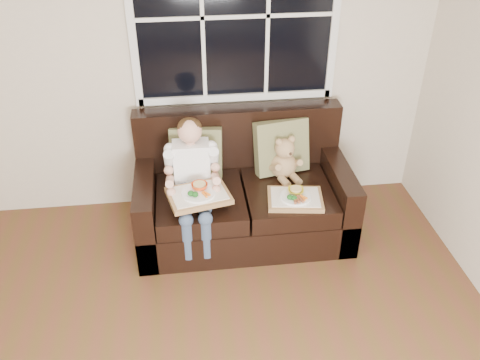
{
  "coord_description": "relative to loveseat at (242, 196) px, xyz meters",
  "views": [
    {
      "loc": [
        0.2,
        -1.39,
        2.71
      ],
      "look_at": [
        0.59,
        1.85,
        0.58
      ],
      "focal_mm": 38.0,
      "sensor_mm": 36.0,
      "label": 1
    }
  ],
  "objects": [
    {
      "name": "tray_left",
      "position": [
        -0.37,
        -0.31,
        0.27
      ],
      "size": [
        0.51,
        0.43,
        0.1
      ],
      "rotation": [
        0.0,
        0.0,
        0.22
      ],
      "color": "#A07E48",
      "rests_on": "child"
    },
    {
      "name": "window_back",
      "position": [
        -0.0,
        0.46,
        1.34
      ],
      "size": [
        1.62,
        0.04,
        1.37
      ],
      "color": "black",
      "rests_on": "room_walls"
    },
    {
      "name": "teddy_bear",
      "position": [
        0.34,
        0.04,
        0.29
      ],
      "size": [
        0.26,
        0.31,
        0.38
      ],
      "rotation": [
        0.0,
        0.0,
        0.28
      ],
      "color": "tan",
      "rests_on": "loveseat"
    },
    {
      "name": "child",
      "position": [
        -0.4,
        -0.12,
        0.35
      ],
      "size": [
        0.41,
        0.6,
        0.92
      ],
      "color": "white",
      "rests_on": "loveseat"
    },
    {
      "name": "tray_right",
      "position": [
        0.37,
        -0.31,
        0.17
      ],
      "size": [
        0.46,
        0.37,
        0.1
      ],
      "rotation": [
        0.0,
        0.0,
        -0.14
      ],
      "color": "#A07E48",
      "rests_on": "loveseat"
    },
    {
      "name": "room_walls",
      "position": [
        -0.63,
        -2.02,
        1.28
      ],
      "size": [
        4.52,
        5.02,
        2.71
      ],
      "color": "beige",
      "rests_on": "ground"
    },
    {
      "name": "pillow_right",
      "position": [
        0.34,
        0.15,
        0.36
      ],
      "size": [
        0.47,
        0.29,
        0.46
      ],
      "rotation": [
        -0.21,
        0.0,
        0.2
      ],
      "color": "olive",
      "rests_on": "loveseat"
    },
    {
      "name": "pillow_left",
      "position": [
        -0.36,
        0.15,
        0.35
      ],
      "size": [
        0.44,
        0.24,
        0.43
      ],
      "rotation": [
        -0.21,
        0.0,
        -0.13
      ],
      "color": "olive",
      "rests_on": "loveseat"
    },
    {
      "name": "loveseat",
      "position": [
        0.0,
        0.0,
        0.0
      ],
      "size": [
        1.7,
        0.92,
        0.96
      ],
      "color": "black",
      "rests_on": "ground"
    }
  ]
}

